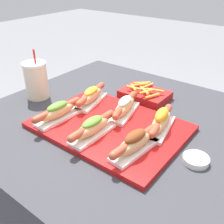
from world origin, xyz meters
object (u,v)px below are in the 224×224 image
at_px(serving_tray, 109,126).
at_px(hot_dog_2, 135,142).
at_px(fries_basket, 145,94).
at_px(hot_dog_5, 161,121).
at_px(hot_dog_0, 58,111).
at_px(hot_dog_3, 91,96).
at_px(drink_cup, 36,80).
at_px(sauce_bowl, 196,159).
at_px(hot_dog_1, 92,127).
at_px(hot_dog_4, 126,107).

bearing_deg(serving_tray, hot_dog_2, -25.65).
bearing_deg(fries_basket, hot_dog_5, -48.04).
bearing_deg(hot_dog_0, hot_dog_3, 87.06).
xyz_separation_m(hot_dog_2, drink_cup, (-0.58, 0.09, 0.03)).
xyz_separation_m(serving_tray, sauce_bowl, (0.33, 0.01, 0.00)).
relative_size(hot_dog_0, hot_dog_1, 1.00).
height_order(serving_tray, fries_basket, fries_basket).
xyz_separation_m(serving_tray, drink_cup, (-0.41, 0.01, 0.07)).
xyz_separation_m(hot_dog_4, fries_basket, (-0.03, 0.20, -0.03)).
bearing_deg(hot_dog_3, hot_dog_0, -92.94).
height_order(hot_dog_5, fries_basket, hot_dog_5).
bearing_deg(sauce_bowl, serving_tray, -178.22).
xyz_separation_m(hot_dog_2, sauce_bowl, (0.16, 0.09, -0.04)).
distance_m(hot_dog_0, hot_dog_5, 0.38).
height_order(hot_dog_4, fries_basket, hot_dog_4).
distance_m(hot_dog_5, sauce_bowl, 0.18).
bearing_deg(hot_dog_2, drink_cup, 171.27).
height_order(serving_tray, hot_dog_1, hot_dog_1).
xyz_separation_m(hot_dog_2, hot_dog_4, (-0.16, 0.17, -0.00)).
bearing_deg(hot_dog_4, hot_dog_1, -91.41).
height_order(hot_dog_1, fries_basket, hot_dog_1).
bearing_deg(sauce_bowl, fries_basket, 141.41).
bearing_deg(sauce_bowl, hot_dog_4, 165.24).
distance_m(hot_dog_4, drink_cup, 0.43).
relative_size(hot_dog_5, sauce_bowl, 2.78).
relative_size(drink_cup, fries_basket, 1.07).
height_order(hot_dog_4, drink_cup, drink_cup).
bearing_deg(hot_dog_5, hot_dog_1, -134.05).
relative_size(hot_dog_2, hot_dog_3, 1.02).
relative_size(hot_dog_1, hot_dog_3, 1.02).
height_order(hot_dog_3, fries_basket, hot_dog_3).
distance_m(hot_dog_5, drink_cup, 0.58).
bearing_deg(serving_tray, hot_dog_5, 24.91).
distance_m(hot_dog_1, hot_dog_4, 0.19).
relative_size(hot_dog_0, hot_dog_4, 1.03).
height_order(hot_dog_5, sauce_bowl, hot_dog_5).
xyz_separation_m(hot_dog_1, hot_dog_3, (-0.16, 0.18, -0.00)).
height_order(hot_dog_2, fries_basket, hot_dog_2).
bearing_deg(hot_dog_2, hot_dog_1, -175.28).
bearing_deg(hot_dog_4, hot_dog_3, -177.05).
bearing_deg(hot_dog_2, hot_dog_0, -178.20).
distance_m(hot_dog_0, hot_dog_4, 0.25).
height_order(hot_dog_1, hot_dog_4, hot_dog_4).
xyz_separation_m(hot_dog_3, hot_dog_4, (0.17, 0.01, 0.00)).
xyz_separation_m(hot_dog_3, sauce_bowl, (0.49, -0.08, -0.04)).
relative_size(hot_dog_1, hot_dog_2, 1.00).
xyz_separation_m(serving_tray, hot_dog_1, (0.00, -0.09, 0.04)).
height_order(hot_dog_3, hot_dog_5, hot_dog_5).
distance_m(serving_tray, hot_dog_3, 0.19).
xyz_separation_m(hot_dog_0, hot_dog_5, (0.34, 0.17, 0.00)).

